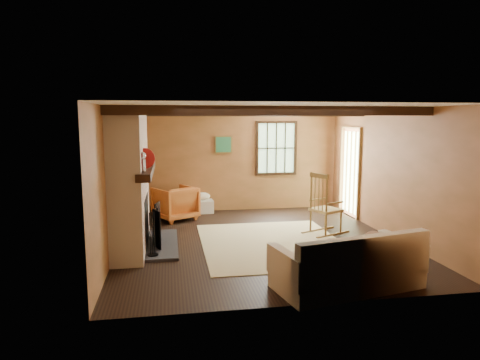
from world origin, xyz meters
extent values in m
plane|color=black|center=(0.00, 0.00, 0.00)|extent=(5.50, 5.50, 0.00)
cube|color=#A8633B|center=(0.00, 2.75, 1.20)|extent=(5.00, 0.02, 2.40)
cube|color=#A8633B|center=(0.00, -2.75, 1.20)|extent=(5.00, 0.02, 2.40)
cube|color=#A8633B|center=(-2.50, 0.00, 1.20)|extent=(0.02, 5.50, 2.40)
cube|color=#A8633B|center=(2.50, 0.00, 1.20)|extent=(0.02, 5.50, 2.40)
cube|color=white|center=(0.00, 0.00, 2.40)|extent=(5.00, 5.50, 0.02)
cube|color=black|center=(0.00, -1.20, 2.33)|extent=(5.00, 0.12, 0.14)
cube|color=black|center=(0.00, 1.20, 2.33)|extent=(5.00, 0.12, 0.14)
cube|color=black|center=(1.00, 2.72, 1.50)|extent=(1.02, 0.06, 1.32)
cube|color=#B8EAB3|center=(1.00, 2.75, 1.50)|extent=(0.90, 0.01, 1.20)
cube|color=black|center=(1.00, 2.73, 1.50)|extent=(0.90, 0.03, 0.02)
cube|color=brown|center=(2.47, 1.70, 1.00)|extent=(0.06, 1.00, 2.06)
cube|color=#B8EAB3|center=(2.50, 1.70, 1.00)|extent=(0.01, 0.80, 1.85)
cube|color=brown|center=(-0.30, 2.72, 1.60)|extent=(0.42, 0.03, 0.42)
cube|color=#246D64|center=(-0.30, 2.71, 1.60)|extent=(0.36, 0.01, 0.36)
cube|color=brown|center=(-2.25, 0.00, 1.20)|extent=(0.50, 2.20, 2.40)
cube|color=black|center=(-2.18, 0.00, 0.45)|extent=(0.38, 1.00, 0.85)
cube|color=#323236|center=(-1.75, 0.00, 0.03)|extent=(0.55, 1.80, 0.05)
cube|color=black|center=(-1.97, 0.00, 1.35)|extent=(0.22, 2.30, 0.12)
cube|color=black|center=(-1.82, -0.28, 0.37)|extent=(0.14, 0.31, 0.65)
cube|color=black|center=(-1.82, 0.05, 0.37)|extent=(0.04, 0.32, 0.65)
cube|color=black|center=(-1.82, 0.38, 0.37)|extent=(0.09, 0.32, 0.65)
cylinder|color=black|center=(-1.88, -0.69, 0.06)|extent=(0.17, 0.17, 0.02)
cylinder|color=black|center=(-1.91, -0.72, 0.40)|extent=(0.02, 0.02, 0.70)
cylinder|color=black|center=(-1.88, -0.69, 0.40)|extent=(0.02, 0.02, 0.70)
cylinder|color=black|center=(-1.85, -0.66, 0.40)|extent=(0.02, 0.02, 0.70)
cylinder|color=silver|center=(-1.98, -0.82, 1.51)|extent=(0.09, 0.09, 0.20)
sphere|color=silver|center=(-1.98, -0.82, 1.66)|extent=(0.11, 0.11, 0.11)
cylinder|color=#AF1714|center=(-1.98, -0.38, 1.58)|extent=(0.34, 0.04, 0.34)
cube|color=black|center=(-1.98, 0.02, 1.47)|extent=(0.22, 0.15, 0.11)
cylinder|color=black|center=(-1.98, 0.35, 1.46)|extent=(0.08, 0.08, 0.10)
cylinder|color=black|center=(-1.98, 0.58, 1.45)|extent=(0.07, 0.07, 0.08)
cube|color=#C6B384|center=(0.20, -0.20, 0.00)|extent=(2.50, 3.00, 0.01)
cube|color=tan|center=(1.40, 0.33, 0.46)|extent=(0.63, 0.64, 0.05)
cube|color=brown|center=(1.21, 0.24, 1.14)|extent=(0.25, 0.45, 0.08)
cylinder|color=brown|center=(1.67, 0.23, 0.23)|extent=(0.04, 0.04, 0.45)
cylinder|color=brown|center=(1.49, 0.60, 0.23)|extent=(0.04, 0.04, 0.45)
cylinder|color=brown|center=(1.30, 0.05, 0.23)|extent=(0.04, 0.04, 0.45)
cylinder|color=brown|center=(1.12, 0.42, 0.23)|extent=(0.04, 0.04, 0.45)
cylinder|color=brown|center=(1.30, 0.05, 0.82)|extent=(0.04, 0.04, 0.77)
cylinder|color=brown|center=(1.12, 0.42, 0.82)|extent=(0.04, 0.04, 0.77)
cylinder|color=brown|center=(1.25, 0.15, 0.80)|extent=(0.02, 0.02, 0.63)
cylinder|color=brown|center=(1.21, 0.24, 0.80)|extent=(0.02, 0.02, 0.63)
cylinder|color=brown|center=(1.17, 0.33, 0.80)|extent=(0.02, 0.02, 0.63)
cube|color=brown|center=(1.49, 0.12, 0.63)|extent=(0.41, 0.22, 0.03)
cube|color=brown|center=(1.30, 0.53, 0.63)|extent=(0.41, 0.22, 0.03)
cube|color=brown|center=(1.48, 0.14, 0.02)|extent=(0.80, 0.40, 0.03)
cube|color=brown|center=(1.31, 0.51, 0.02)|extent=(0.80, 0.40, 0.03)
cube|color=white|center=(0.69, -2.31, 0.21)|extent=(2.04, 1.24, 0.42)
cube|color=white|center=(0.77, -2.66, 0.52)|extent=(1.89, 0.54, 0.52)
cube|color=white|center=(-0.19, -2.50, 0.40)|extent=(0.31, 0.86, 0.38)
cube|color=white|center=(1.58, -2.12, 0.40)|extent=(0.31, 0.86, 0.38)
ellipsoid|color=white|center=(1.14, -2.11, 0.52)|extent=(0.36, 0.19, 0.34)
cylinder|color=brown|center=(-2.18, 2.39, 0.06)|extent=(0.40, 0.12, 0.12)
cylinder|color=brown|center=(-2.05, 2.39, 0.06)|extent=(0.40, 0.12, 0.12)
cylinder|color=brown|center=(-1.92, 2.39, 0.06)|extent=(0.40, 0.12, 0.12)
cylinder|color=brown|center=(-2.18, 2.39, 0.18)|extent=(0.40, 0.12, 0.12)
cylinder|color=brown|center=(-2.05, 2.39, 0.18)|extent=(0.40, 0.12, 0.12)
cylinder|color=brown|center=(-1.92, 2.39, 0.18)|extent=(0.40, 0.12, 0.12)
cube|color=silver|center=(-0.83, 2.55, 0.15)|extent=(0.52, 0.40, 0.30)
ellipsoid|color=white|center=(-0.83, 2.55, 0.39)|extent=(0.45, 0.40, 0.19)
imported|color=#BF6026|center=(-1.48, 1.93, 0.37)|extent=(1.10, 1.11, 0.74)
camera|label=1|loc=(-1.59, -7.41, 2.21)|focal=32.00mm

